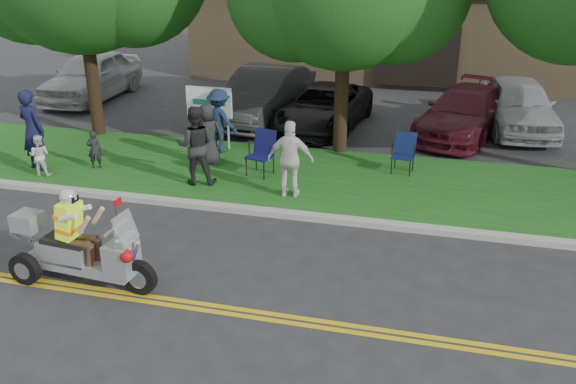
% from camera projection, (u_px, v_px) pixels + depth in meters
% --- Properties ---
extents(ground, '(120.00, 120.00, 0.00)m').
position_uv_depth(ground, '(234.00, 293.00, 9.93)').
color(ground, '#28282B').
rests_on(ground, ground).
extents(centerline_near, '(60.00, 0.10, 0.01)m').
position_uv_depth(centerline_near, '(222.00, 313.00, 9.41)').
color(centerline_near, gold).
rests_on(centerline_near, ground).
extents(centerline_far, '(60.00, 0.10, 0.01)m').
position_uv_depth(centerline_far, '(226.00, 307.00, 9.55)').
color(centerline_far, gold).
rests_on(centerline_far, ground).
extents(curb, '(60.00, 0.25, 0.12)m').
position_uv_depth(curb, '(282.00, 214.00, 12.63)').
color(curb, '#A8A89E').
rests_on(curb, ground).
extents(grass_verge, '(60.00, 4.00, 0.10)m').
position_uv_depth(grass_verge, '(305.00, 177.00, 14.55)').
color(grass_verge, '#175115').
rests_on(grass_verge, ground).
extents(commercial_building, '(18.00, 8.20, 4.00)m').
position_uv_depth(commercial_building, '(423.00, 22.00, 25.64)').
color(commercial_building, '#9E7F5B').
rests_on(commercial_building, ground).
extents(business_sign, '(1.25, 0.06, 1.75)m').
position_uv_depth(business_sign, '(209.00, 106.00, 15.99)').
color(business_sign, silver).
rests_on(business_sign, ground).
extents(trike_scooter, '(2.59, 0.90, 1.70)m').
position_uv_depth(trike_scooter, '(78.00, 251.00, 10.04)').
color(trike_scooter, black).
rests_on(trike_scooter, ground).
extents(lawn_chair_a, '(0.69, 0.70, 1.06)m').
position_uv_depth(lawn_chair_a, '(262.00, 150.00, 14.42)').
color(lawn_chair_a, black).
rests_on(lawn_chair_a, grass_verge).
extents(lawn_chair_b, '(0.56, 0.58, 0.96)m').
position_uv_depth(lawn_chair_b, '(404.00, 150.00, 14.57)').
color(lawn_chair_b, black).
rests_on(lawn_chair_b, grass_verge).
extents(spectator_adult_left, '(0.82, 0.66, 1.97)m').
position_uv_depth(spectator_adult_left, '(32.00, 130.00, 14.55)').
color(spectator_adult_left, '#141538').
rests_on(spectator_adult_left, grass_verge).
extents(spectator_adult_mid, '(1.02, 0.88, 1.81)m').
position_uv_depth(spectator_adult_mid, '(196.00, 145.00, 13.74)').
color(spectator_adult_mid, black).
rests_on(spectator_adult_mid, grass_verge).
extents(spectator_adult_right, '(1.02, 0.48, 1.70)m').
position_uv_depth(spectator_adult_right, '(291.00, 159.00, 13.06)').
color(spectator_adult_right, silver).
rests_on(spectator_adult_right, grass_verge).
extents(spectator_chair_a, '(1.22, 0.92, 1.67)m').
position_uv_depth(spectator_chair_a, '(219.00, 121.00, 15.81)').
color(spectator_chair_a, '#192646').
rests_on(spectator_chair_a, grass_verge).
extents(spectator_chair_b, '(0.87, 0.70, 1.53)m').
position_uv_depth(spectator_chair_b, '(208.00, 134.00, 14.95)').
color(spectator_chair_b, '#232326').
rests_on(spectator_chair_b, grass_verge).
extents(child_left, '(0.40, 0.35, 0.94)m').
position_uv_depth(child_left, '(94.00, 150.00, 14.81)').
color(child_left, black).
rests_on(child_left, grass_verge).
extents(child_right, '(0.55, 0.47, 0.99)m').
position_uv_depth(child_right, '(39.00, 155.00, 14.34)').
color(child_right, silver).
rests_on(child_right, grass_verge).
extents(parked_car_far_left, '(2.09, 4.90, 1.65)m').
position_uv_depth(parked_car_far_left, '(92.00, 76.00, 21.42)').
color(parked_car_far_left, '#AEB0B6').
rests_on(parked_car_far_left, ground).
extents(parked_car_left, '(2.34, 5.12, 1.63)m').
position_uv_depth(parked_car_left, '(264.00, 95.00, 18.85)').
color(parked_car_left, '#2A2B2D').
rests_on(parked_car_left, ground).
extents(parked_car_mid, '(2.58, 4.74, 1.26)m').
position_uv_depth(parked_car_mid, '(324.00, 107.00, 18.20)').
color(parked_car_mid, black).
rests_on(parked_car_mid, ground).
extents(parked_car_right, '(3.22, 5.00, 1.35)m').
position_uv_depth(parked_car_right, '(465.00, 113.00, 17.52)').
color(parked_car_right, '#4B111D').
rests_on(parked_car_right, ground).
extents(parked_car_far_right, '(2.31, 4.69, 1.54)m').
position_uv_depth(parked_car_far_right, '(518.00, 105.00, 17.98)').
color(parked_car_far_right, '#97999E').
rests_on(parked_car_far_right, ground).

